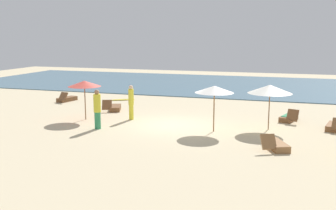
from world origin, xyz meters
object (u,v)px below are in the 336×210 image
lounger_2 (67,99)px  lounger_4 (334,126)px  umbrella_3 (214,89)px  umbrella_0 (84,84)px  person_1 (131,102)px  lounger_3 (276,145)px  surfboard (122,100)px  umbrella_2 (270,89)px  lounger_0 (289,118)px  lounger_5 (115,108)px  person_0 (97,109)px

lounger_2 → lounger_4: (17.00, -3.39, -0.00)m
lounger_4 → umbrella_3: bearing=-159.1°
umbrella_0 → person_1: bearing=16.9°
umbrella_3 → lounger_3: size_ratio=1.25×
umbrella_0 → surfboard: (-0.77, 6.57, -1.93)m
umbrella_2 → lounger_3: size_ratio=1.25×
umbrella_0 → lounger_3: size_ratio=1.21×
lounger_3 → person_1: size_ratio=0.93×
lounger_0 → lounger_3: size_ratio=0.99×
lounger_0 → lounger_3: (-0.39, -5.73, -0.01)m
lounger_4 → lounger_2: bearing=168.7°
umbrella_2 → lounger_4: bearing=16.7°
lounger_3 → surfboard: lounger_3 is taller
umbrella_0 → lounger_4: (12.76, 1.53, -1.80)m
umbrella_0 → lounger_4: size_ratio=1.20×
umbrella_2 → lounger_2: umbrella_2 is taller
umbrella_0 → lounger_5: bearing=82.5°
umbrella_3 → lounger_3: (3.00, -2.18, -1.87)m
umbrella_3 → lounger_3: bearing=-36.0°
surfboard → lounger_4: bearing=-20.4°
lounger_2 → surfboard: lounger_2 is taller
lounger_0 → lounger_4: (2.14, -1.43, -0.01)m
lounger_2 → lounger_5: (4.62, -2.04, 0.00)m
lounger_0 → lounger_5: (-10.24, -0.08, -0.01)m
lounger_2 → person_0: bearing=-48.6°
lounger_3 → person_0: person_0 is taller
lounger_4 → umbrella_2: bearing=-163.3°
umbrella_0 → person_0: umbrella_0 is taller
lounger_3 → lounger_5: bearing=150.2°
lounger_5 → person_0: size_ratio=0.91×
lounger_2 → surfboard: size_ratio=0.96×
lounger_4 → lounger_3: bearing=-120.6°
umbrella_2 → umbrella_0: bearing=-176.4°
lounger_4 → person_1: 10.43m
lounger_5 → person_1: (2.02, -2.15, 0.81)m
umbrella_2 → lounger_2: 14.70m
lounger_2 → person_0: 8.98m
umbrella_2 → person_0: 8.44m
umbrella_2 → umbrella_3: 2.75m
lounger_4 → person_0: (-11.09, -3.32, 0.82)m
lounger_5 → person_0: (1.29, -4.67, 0.82)m
lounger_2 → surfboard: (3.47, 1.65, -0.14)m
lounger_0 → lounger_3: 5.74m
lounger_0 → person_1: bearing=-164.8°
umbrella_3 → surfboard: size_ratio=1.21×
umbrella_3 → person_0: 5.78m
umbrella_2 → surfboard: 12.20m
umbrella_0 → lounger_2: (-4.24, 4.92, -1.80)m
umbrella_3 → lounger_0: size_ratio=1.27×
lounger_3 → lounger_5: 11.35m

